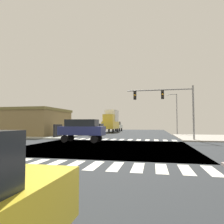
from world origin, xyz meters
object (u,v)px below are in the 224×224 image
(traffic_signal_mast, at_px, (166,100))
(bank_building, at_px, (22,122))
(suv_queued_1, at_px, (82,129))
(sedan_middle_3, at_px, (98,128))
(street_lamp, at_px, (175,110))
(pickup_crossing_1, at_px, (117,126))
(box_truck_trailing_1, at_px, (111,120))

(traffic_signal_mast, height_order, bank_building, traffic_signal_mast)
(suv_queued_1, height_order, sedan_middle_3, suv_queued_1)
(suv_queued_1, bearing_deg, sedan_middle_3, -171.99)
(traffic_signal_mast, relative_size, suv_queued_1, 1.62)
(traffic_signal_mast, height_order, sedan_middle_3, traffic_signal_mast)
(traffic_signal_mast, distance_m, suv_queued_1, 10.02)
(traffic_signal_mast, relative_size, sedan_middle_3, 1.74)
(street_lamp, distance_m, bank_building, 25.81)
(suv_queued_1, bearing_deg, bank_building, -123.58)
(bank_building, distance_m, suv_queued_1, 16.36)
(pickup_crossing_1, xyz_separation_m, suv_queued_1, (1.66, -30.01, 0.10))
(pickup_crossing_1, bearing_deg, sedan_middle_3, 90.00)
(pickup_crossing_1, distance_m, sedan_middle_3, 18.23)
(box_truck_trailing_1, bearing_deg, street_lamp, 153.87)
(bank_building, height_order, suv_queued_1, bank_building)
(suv_queued_1, height_order, box_truck_trailing_1, box_truck_trailing_1)
(sedan_middle_3, bearing_deg, box_truck_trailing_1, -90.00)
(bank_building, bearing_deg, suv_queued_1, -33.58)
(street_lamp, xyz_separation_m, box_truck_trailing_1, (-12.71, 6.24, -1.74))
(bank_building, xyz_separation_m, sedan_middle_3, (11.96, 2.75, -1.01))
(traffic_signal_mast, relative_size, street_lamp, 1.05)
(street_lamp, height_order, suv_queued_1, street_lamp)
(traffic_signal_mast, distance_m, sedan_middle_3, 13.60)
(suv_queued_1, bearing_deg, traffic_signal_mast, 113.10)
(traffic_signal_mast, bearing_deg, pickup_crossing_1, 111.56)
(bank_building, bearing_deg, traffic_signal_mast, -13.38)
(pickup_crossing_1, height_order, sedan_middle_3, pickup_crossing_1)
(street_lamp, bearing_deg, box_truck_trailing_1, 153.87)
(box_truck_trailing_1, bearing_deg, traffic_signal_mast, 118.92)
(traffic_signal_mast, xyz_separation_m, suv_queued_1, (-8.73, -3.72, -3.21))
(sedan_middle_3, bearing_deg, bank_building, 12.94)
(pickup_crossing_1, distance_m, box_truck_trailing_1, 7.59)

